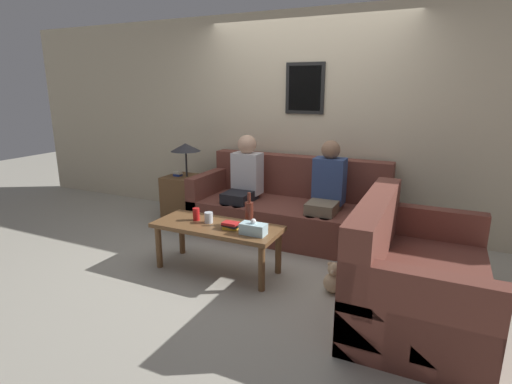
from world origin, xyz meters
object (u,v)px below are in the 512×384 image
couch_main (289,210)px  drinking_glass (209,218)px  wine_bottle (249,213)px  couch_side (412,278)px  teddy_bear (334,279)px  person_right (326,191)px  coffee_table (217,231)px  person_left (243,181)px

couch_main → drinking_glass: couch_main is taller
wine_bottle → drinking_glass: wine_bottle is taller
drinking_glass → wine_bottle: bearing=16.5°
couch_side → drinking_glass: bearing=88.3°
teddy_bear → drinking_glass: bearing=-178.5°
couch_side → person_right: 1.52m
coffee_table → person_right: person_right is taller
person_left → person_right: bearing=0.8°
coffee_table → wine_bottle: (0.28, 0.13, 0.18)m
person_left → person_right: (1.01, 0.01, -0.01)m
couch_main → couch_side: 1.93m
couch_main → coffee_table: (-0.27, -1.21, 0.09)m
person_left → person_right: person_left is taller
person_left → teddy_bear: 1.79m
coffee_table → drinking_glass: (-0.10, 0.02, 0.12)m
couch_side → person_left: (-2.00, 1.10, 0.33)m
couch_side → wine_bottle: 1.50m
wine_bottle → person_left: (-0.54, 0.93, 0.06)m
coffee_table → wine_bottle: 0.36m
couch_side → wine_bottle: bearing=83.5°
wine_bottle → teddy_bear: 0.97m
coffee_table → person_left: (-0.26, 1.06, 0.24)m
couch_main → person_right: (0.47, -0.14, 0.32)m
drinking_glass → teddy_bear: (1.22, 0.03, -0.39)m
couch_side → wine_bottle: size_ratio=4.87×
couch_side → coffee_table: (-1.74, 0.03, 0.09)m
person_left → drinking_glass: bearing=-81.4°
couch_main → person_left: bearing=-164.5°
drinking_glass → person_left: 1.06m
wine_bottle → drinking_glass: bearing=-163.5°
drinking_glass → teddy_bear: 1.29m
couch_main → couch_side: same height
person_right → couch_side: bearing=-48.1°
couch_side → drinking_glass: (-1.85, 0.05, 0.21)m
couch_side → drinking_glass: couch_side is taller
wine_bottle → drinking_glass: size_ratio=3.05×
wine_bottle → person_right: bearing=63.4°
wine_bottle → teddy_bear: size_ratio=1.14×
wine_bottle → drinking_glass: (-0.38, -0.11, -0.07)m
wine_bottle → person_right: person_right is taller
wine_bottle → person_left: 1.07m
person_left → couch_side: bearing=-28.7°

